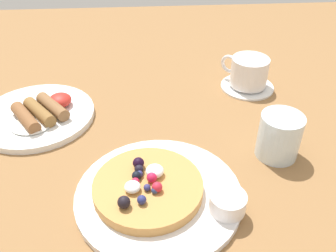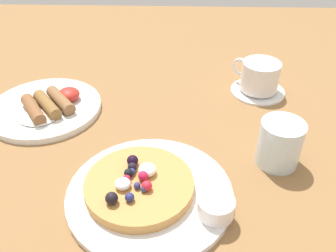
{
  "view_description": "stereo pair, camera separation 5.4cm",
  "coord_description": "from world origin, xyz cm",
  "px_view_note": "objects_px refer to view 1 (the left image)",
  "views": [
    {
      "loc": [
        3.68,
        -50.71,
        42.56
      ],
      "look_at": [
        7.43,
        1.34,
        4.0
      ],
      "focal_mm": 38.8,
      "sensor_mm": 36.0,
      "label": 1
    },
    {
      "loc": [
        9.12,
        -50.82,
        42.56
      ],
      "look_at": [
        7.43,
        1.34,
        4.0
      ],
      "focal_mm": 38.8,
      "sensor_mm": 36.0,
      "label": 2
    }
  ],
  "objects_px": {
    "pancake_plate": "(159,195)",
    "water_glass": "(279,136)",
    "coffee_saucer": "(247,86)",
    "coffee_cup": "(249,71)",
    "syrup_ramekin": "(228,203)",
    "breakfast_plate": "(37,115)"
  },
  "relations": [
    {
      "from": "pancake_plate",
      "to": "water_glass",
      "type": "distance_m",
      "value": 0.23
    },
    {
      "from": "coffee_saucer",
      "to": "coffee_cup",
      "type": "relative_size",
      "value": 1.22
    },
    {
      "from": "coffee_saucer",
      "to": "coffee_cup",
      "type": "height_order",
      "value": "coffee_cup"
    },
    {
      "from": "coffee_cup",
      "to": "coffee_saucer",
      "type": "bearing_deg",
      "value": -42.37
    },
    {
      "from": "coffee_cup",
      "to": "water_glass",
      "type": "xyz_separation_m",
      "value": [
        -0.01,
        -0.24,
        -0.0
      ]
    },
    {
      "from": "pancake_plate",
      "to": "syrup_ramekin",
      "type": "bearing_deg",
      "value": -22.92
    },
    {
      "from": "pancake_plate",
      "to": "coffee_cup",
      "type": "xyz_separation_m",
      "value": [
        0.22,
        0.32,
        0.04
      ]
    },
    {
      "from": "syrup_ramekin",
      "to": "water_glass",
      "type": "bearing_deg",
      "value": 48.34
    },
    {
      "from": "syrup_ramekin",
      "to": "coffee_saucer",
      "type": "xyz_separation_m",
      "value": [
        0.12,
        0.36,
        -0.02
      ]
    },
    {
      "from": "pancake_plate",
      "to": "breakfast_plate",
      "type": "relative_size",
      "value": 1.12
    },
    {
      "from": "pancake_plate",
      "to": "water_glass",
      "type": "xyz_separation_m",
      "value": [
        0.21,
        0.09,
        0.03
      ]
    },
    {
      "from": "water_glass",
      "to": "syrup_ramekin",
      "type": "bearing_deg",
      "value": -131.66
    },
    {
      "from": "pancake_plate",
      "to": "syrup_ramekin",
      "type": "height_order",
      "value": "syrup_ramekin"
    },
    {
      "from": "syrup_ramekin",
      "to": "coffee_saucer",
      "type": "bearing_deg",
      "value": 71.36
    },
    {
      "from": "syrup_ramekin",
      "to": "coffee_saucer",
      "type": "relative_size",
      "value": 0.44
    },
    {
      "from": "pancake_plate",
      "to": "syrup_ramekin",
      "type": "xyz_separation_m",
      "value": [
        0.1,
        -0.04,
        0.02
      ]
    },
    {
      "from": "water_glass",
      "to": "coffee_cup",
      "type": "bearing_deg",
      "value": 88.52
    },
    {
      "from": "water_glass",
      "to": "pancake_plate",
      "type": "bearing_deg",
      "value": -157.49
    },
    {
      "from": "syrup_ramekin",
      "to": "coffee_cup",
      "type": "height_order",
      "value": "coffee_cup"
    },
    {
      "from": "coffee_saucer",
      "to": "breakfast_plate",
      "type": "bearing_deg",
      "value": -168.78
    },
    {
      "from": "water_glass",
      "to": "coffee_saucer",
      "type": "bearing_deg",
      "value": 88.21
    },
    {
      "from": "breakfast_plate",
      "to": "water_glass",
      "type": "relative_size",
      "value": 2.84
    }
  ]
}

